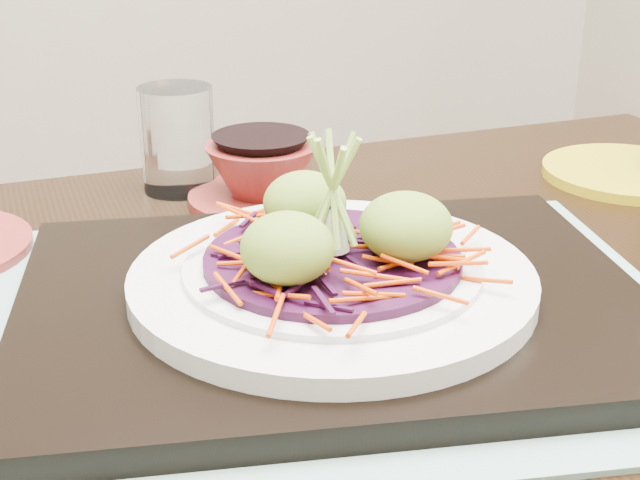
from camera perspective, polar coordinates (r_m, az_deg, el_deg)
name	(u,v)px	position (r m, az deg, el deg)	size (l,w,h in m)	color
dining_table	(338,408)	(0.70, 1.17, -10.73)	(1.16, 0.82, 0.69)	black
placemat	(332,318)	(0.63, 0.77, -4.99)	(0.50, 0.39, 0.00)	#7EA396
serving_tray	(332,303)	(0.63, 0.78, -4.03)	(0.43, 0.32, 0.02)	black
white_plate	(332,278)	(0.62, 0.79, -2.45)	(0.28, 0.28, 0.02)	silver
cabbage_bed	(332,259)	(0.61, 0.80, -1.24)	(0.18, 0.18, 0.01)	#310929
carrot_julienne	(332,248)	(0.61, 0.80, -0.50)	(0.22, 0.22, 0.01)	#C33903
guacamole_scoops	(333,226)	(0.60, 0.84, 0.92)	(0.15, 0.14, 0.05)	olive
scallion_garnish	(333,196)	(0.59, 0.82, 2.86)	(0.06, 0.06, 0.10)	#8DB749
water_glass	(177,139)	(0.88, -9.11, 6.39)	(0.07, 0.07, 0.10)	white
terracotta_bowl_set	(262,178)	(0.84, -3.73, 4.00)	(0.17, 0.17, 0.06)	maroon
yellow_plate	(629,173)	(0.97, 19.15, 4.10)	(0.17, 0.17, 0.01)	#B8A114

